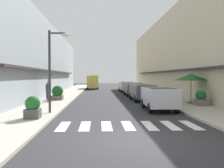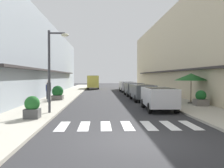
{
  "view_description": "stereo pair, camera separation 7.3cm",
  "coord_description": "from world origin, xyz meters",
  "px_view_note": "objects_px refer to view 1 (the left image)",
  "views": [
    {
      "loc": [
        -1.27,
        -8.37,
        2.19
      ],
      "look_at": [
        -0.22,
        12.11,
        1.58
      ],
      "focal_mm": 40.04,
      "sensor_mm": 36.0,
      "label": 1
    },
    {
      "loc": [
        -1.2,
        -8.38,
        2.19
      ],
      "look_at": [
        -0.22,
        12.11,
        1.58
      ],
      "focal_mm": 40.04,
      "sensor_mm": 36.0,
      "label": 2
    }
  ],
  "objects_px": {
    "parked_car_far": "(133,88)",
    "planter_corner": "(33,107)",
    "cafe_umbrella": "(191,77)",
    "pedestrian_walking_far": "(49,90)",
    "street_lamp": "(53,62)",
    "parked_car_distant": "(126,86)",
    "pedestrian_walking_near": "(48,90)",
    "planter_far": "(58,93)",
    "parked_car_near": "(159,96)",
    "parked_car_mid": "(142,91)",
    "planter_midblock": "(201,99)",
    "delivery_van": "(93,81)"
  },
  "relations": [
    {
      "from": "parked_car_far",
      "to": "planter_corner",
      "type": "bearing_deg",
      "value": -114.41
    },
    {
      "from": "cafe_umbrella",
      "to": "pedestrian_walking_far",
      "type": "bearing_deg",
      "value": 171.97
    },
    {
      "from": "parked_car_far",
      "to": "street_lamp",
      "type": "xyz_separation_m",
      "value": [
        -6.48,
        -13.77,
        2.11
      ]
    },
    {
      "from": "cafe_umbrella",
      "to": "planter_corner",
      "type": "height_order",
      "value": "cafe_umbrella"
    },
    {
      "from": "parked_car_distant",
      "to": "pedestrian_walking_near",
      "type": "bearing_deg",
      "value": -125.66
    },
    {
      "from": "planter_far",
      "to": "parked_car_near",
      "type": "bearing_deg",
      "value": -41.0
    },
    {
      "from": "parked_car_distant",
      "to": "planter_far",
      "type": "height_order",
      "value": "parked_car_distant"
    },
    {
      "from": "parked_car_distant",
      "to": "pedestrian_walking_near",
      "type": "height_order",
      "value": "pedestrian_walking_near"
    },
    {
      "from": "parked_car_near",
      "to": "cafe_umbrella",
      "type": "xyz_separation_m",
      "value": [
        3.27,
        3.13,
        1.23
      ]
    },
    {
      "from": "parked_car_near",
      "to": "parked_car_mid",
      "type": "height_order",
      "value": "same"
    },
    {
      "from": "street_lamp",
      "to": "planter_midblock",
      "type": "bearing_deg",
      "value": 16.69
    },
    {
      "from": "cafe_umbrella",
      "to": "delivery_van",
      "type": "bearing_deg",
      "value": 108.15
    },
    {
      "from": "parked_car_distant",
      "to": "pedestrian_walking_near",
      "type": "relative_size",
      "value": 2.72
    },
    {
      "from": "parked_car_far",
      "to": "street_lamp",
      "type": "distance_m",
      "value": 15.37
    },
    {
      "from": "parked_car_distant",
      "to": "pedestrian_walking_near",
      "type": "xyz_separation_m",
      "value": [
        -8.59,
        -11.97,
        0.0
      ]
    },
    {
      "from": "parked_car_far",
      "to": "planter_corner",
      "type": "xyz_separation_m",
      "value": [
        -7.14,
        -15.73,
        -0.25
      ]
    },
    {
      "from": "parked_car_near",
      "to": "planter_far",
      "type": "relative_size",
      "value": 3.27
    },
    {
      "from": "planter_midblock",
      "to": "pedestrian_walking_near",
      "type": "xyz_separation_m",
      "value": [
        -11.98,
        5.71,
        0.31
      ]
    },
    {
      "from": "parked_car_distant",
      "to": "cafe_umbrella",
      "type": "height_order",
      "value": "cafe_umbrella"
    },
    {
      "from": "planter_midblock",
      "to": "pedestrian_walking_far",
      "type": "relative_size",
      "value": 0.61
    },
    {
      "from": "planter_far",
      "to": "pedestrian_walking_near",
      "type": "distance_m",
      "value": 1.21
    },
    {
      "from": "street_lamp",
      "to": "cafe_umbrella",
      "type": "distance_m",
      "value": 10.81
    },
    {
      "from": "parked_car_distant",
      "to": "planter_midblock",
      "type": "xyz_separation_m",
      "value": [
        3.39,
        -17.68,
        -0.3
      ]
    },
    {
      "from": "parked_car_distant",
      "to": "planter_far",
      "type": "bearing_deg",
      "value": -121.01
    },
    {
      "from": "parked_car_near",
      "to": "planter_far",
      "type": "distance_m",
      "value": 10.04
    },
    {
      "from": "cafe_umbrella",
      "to": "planter_midblock",
      "type": "bearing_deg",
      "value": -85.71
    },
    {
      "from": "pedestrian_walking_near",
      "to": "cafe_umbrella",
      "type": "bearing_deg",
      "value": -22.91
    },
    {
      "from": "cafe_umbrella",
      "to": "parked_car_distant",
      "type": "bearing_deg",
      "value": 101.51
    },
    {
      "from": "parked_car_mid",
      "to": "pedestrian_walking_far",
      "type": "xyz_separation_m",
      "value": [
        -7.96,
        -1.67,
        0.15
      ]
    },
    {
      "from": "planter_midblock",
      "to": "cafe_umbrella",
      "type": "bearing_deg",
      "value": 94.29
    },
    {
      "from": "cafe_umbrella",
      "to": "pedestrian_walking_far",
      "type": "xyz_separation_m",
      "value": [
        -11.23,
        1.58,
        -1.08
      ]
    },
    {
      "from": "parked_car_near",
      "to": "pedestrian_walking_far",
      "type": "distance_m",
      "value": 9.25
    },
    {
      "from": "pedestrian_walking_far",
      "to": "street_lamp",
      "type": "bearing_deg",
      "value": -4.19
    },
    {
      "from": "parked_car_near",
      "to": "parked_car_mid",
      "type": "distance_m",
      "value": 6.38
    },
    {
      "from": "parked_car_far",
      "to": "planter_midblock",
      "type": "distance_m",
      "value": 11.34
    },
    {
      "from": "planter_midblock",
      "to": "parked_car_far",
      "type": "bearing_deg",
      "value": 107.42
    },
    {
      "from": "cafe_umbrella",
      "to": "planter_far",
      "type": "distance_m",
      "value": 11.47
    },
    {
      "from": "cafe_umbrella",
      "to": "pedestrian_walking_near",
      "type": "height_order",
      "value": "cafe_umbrella"
    },
    {
      "from": "parked_car_far",
      "to": "cafe_umbrella",
      "type": "distance_m",
      "value": 9.84
    },
    {
      "from": "delivery_van",
      "to": "planter_far",
      "type": "height_order",
      "value": "delivery_van"
    },
    {
      "from": "parked_car_near",
      "to": "parked_car_far",
      "type": "distance_m",
      "value": 12.32
    },
    {
      "from": "parked_car_near",
      "to": "street_lamp",
      "type": "distance_m",
      "value": 6.97
    },
    {
      "from": "pedestrian_walking_far",
      "to": "planter_corner",
      "type": "bearing_deg",
      "value": -11.93
    },
    {
      "from": "street_lamp",
      "to": "planter_corner",
      "type": "height_order",
      "value": "street_lamp"
    },
    {
      "from": "cafe_umbrella",
      "to": "planter_corner",
      "type": "relative_size",
      "value": 2.32
    },
    {
      "from": "delivery_van",
      "to": "cafe_umbrella",
      "type": "relative_size",
      "value": 2.11
    },
    {
      "from": "planter_corner",
      "to": "planter_midblock",
      "type": "bearing_deg",
      "value": 25.04
    },
    {
      "from": "planter_corner",
      "to": "cafe_umbrella",
      "type": "bearing_deg",
      "value": 32.13
    },
    {
      "from": "cafe_umbrella",
      "to": "pedestrian_walking_far",
      "type": "distance_m",
      "value": 11.39
    },
    {
      "from": "parked_car_near",
      "to": "delivery_van",
      "type": "relative_size",
      "value": 0.75
    }
  ]
}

